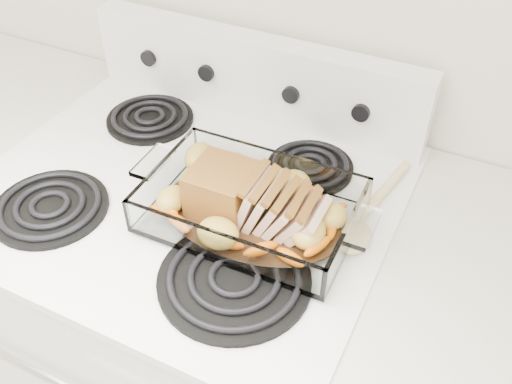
% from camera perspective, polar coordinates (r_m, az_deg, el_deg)
% --- Properties ---
extents(electric_range, '(0.78, 0.70, 1.12)m').
position_cam_1_polar(electric_range, '(1.43, -5.49, -13.43)').
color(electric_range, white).
rests_on(electric_range, ground).
extents(baking_dish, '(0.36, 0.24, 0.07)m').
position_cam_1_polar(baking_dish, '(1.00, -0.51, -1.94)').
color(baking_dish, white).
rests_on(baking_dish, electric_range).
extents(pork_roast, '(0.24, 0.11, 0.09)m').
position_cam_1_polar(pork_roast, '(0.98, -1.27, -0.43)').
color(pork_roast, brown).
rests_on(pork_roast, baking_dish).
extents(roast_vegetables, '(0.37, 0.20, 0.05)m').
position_cam_1_polar(roast_vegetables, '(1.02, 0.22, -0.18)').
color(roast_vegetables, '#D66308').
rests_on(roast_vegetables, baking_dish).
extents(wooden_spoon, '(0.07, 0.28, 0.02)m').
position_cam_1_polar(wooden_spoon, '(1.03, 10.92, -2.60)').
color(wooden_spoon, beige).
rests_on(wooden_spoon, electric_range).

